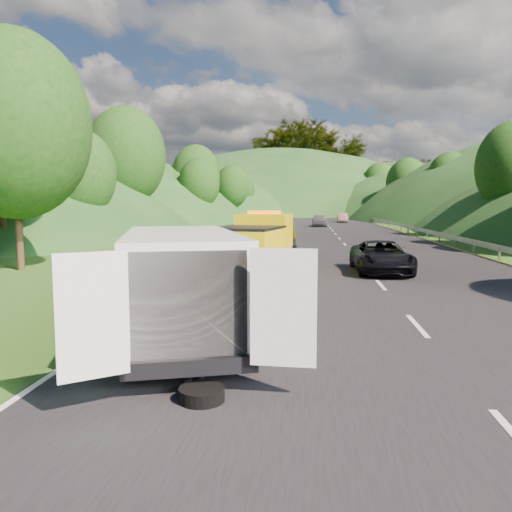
# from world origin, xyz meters

# --- Properties ---
(ground) EXTENTS (320.00, 320.00, 0.00)m
(ground) POSITION_xyz_m (0.00, 0.00, 0.00)
(ground) COLOR #38661E
(ground) RESTS_ON ground
(road_surface) EXTENTS (14.00, 200.00, 0.02)m
(road_surface) POSITION_xyz_m (3.00, 40.00, 0.01)
(road_surface) COLOR black
(road_surface) RESTS_ON ground
(guardrail) EXTENTS (0.06, 140.00, 1.52)m
(guardrail) POSITION_xyz_m (10.30, 52.50, 0.00)
(guardrail) COLOR gray
(guardrail) RESTS_ON ground
(tree_line_left) EXTENTS (14.00, 140.00, 14.00)m
(tree_line_left) POSITION_xyz_m (-19.00, 60.00, 0.00)
(tree_line_left) COLOR #2A5218
(tree_line_left) RESTS_ON ground
(tree_line_right) EXTENTS (14.00, 140.00, 14.00)m
(tree_line_right) POSITION_xyz_m (23.00, 60.00, 0.00)
(tree_line_right) COLOR #2A5218
(tree_line_right) RESTS_ON ground
(hills_backdrop) EXTENTS (201.00, 288.60, 44.00)m
(hills_backdrop) POSITION_xyz_m (6.50, 134.70, 0.00)
(hills_backdrop) COLOR #2D5B23
(hills_backdrop) RESTS_ON ground
(tow_truck) EXTENTS (3.25, 6.35, 2.60)m
(tow_truck) POSITION_xyz_m (-1.72, 6.72, 1.27)
(tow_truck) COLOR black
(tow_truck) RESTS_ON ground
(white_van) EXTENTS (4.63, 7.11, 2.34)m
(white_van) POSITION_xyz_m (-2.19, -4.04, 1.32)
(white_van) COLOR black
(white_van) RESTS_ON ground
(woman) EXTENTS (0.60, 0.67, 1.51)m
(woman) POSITION_xyz_m (-3.86, 1.10, 0.00)
(woman) COLOR silver
(woman) RESTS_ON ground
(child) EXTENTS (0.58, 0.56, 0.93)m
(child) POSITION_xyz_m (-1.41, 0.47, 0.00)
(child) COLOR #CACC6D
(child) RESTS_ON ground
(worker) EXTENTS (1.21, 0.77, 1.78)m
(worker) POSITION_xyz_m (-1.40, -6.26, 0.00)
(worker) COLOR black
(worker) RESTS_ON ground
(suitcase) EXTENTS (0.40, 0.31, 0.57)m
(suitcase) POSITION_xyz_m (-4.98, 0.63, 0.28)
(suitcase) COLOR #50513D
(suitcase) RESTS_ON ground
(spare_tire) EXTENTS (0.68, 0.68, 0.20)m
(spare_tire) POSITION_xyz_m (-1.13, -6.99, 0.00)
(spare_tire) COLOR black
(spare_tire) RESTS_ON ground
(passing_suv) EXTENTS (2.33, 4.84, 1.33)m
(passing_suv) POSITION_xyz_m (3.46, 7.32, 0.00)
(passing_suv) COLOR black
(passing_suv) RESTS_ON ground
(dist_car_a) EXTENTS (1.88, 4.67, 1.59)m
(dist_car_a) POSITION_xyz_m (1.84, 50.29, 0.00)
(dist_car_a) COLOR #4B494E
(dist_car_a) RESTS_ON ground
(dist_car_b) EXTENTS (1.51, 4.34, 1.43)m
(dist_car_b) POSITION_xyz_m (5.66, 64.75, 0.00)
(dist_car_b) COLOR brown
(dist_car_b) RESTS_ON ground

